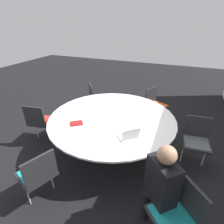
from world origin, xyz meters
The scene contains 12 objects.
ground_plane centered at (0.00, 0.00, 0.00)m, with size 16.00×16.00×0.00m, color black.
conference_table centered at (0.00, 0.00, 0.65)m, with size 2.28×2.28×0.73m.
chair_0 centered at (1.26, 1.26, 0.52)m, with size 0.61×0.61×0.87m.
chair_1 centered at (-0.21, 1.47, 0.52)m, with size 0.46×0.48×0.87m.
chair_2 centered at (-1.37, 0.57, 0.52)m, with size 0.58×0.57×0.87m.
chair_3 centered at (-1.17, -0.92, 0.52)m, with size 0.60×0.60×0.87m.
chair_4 centered at (0.31, -1.45, 0.52)m, with size 0.49×0.50×0.87m.
chair_5 centered at (1.40, -0.49, 0.52)m, with size 0.56×0.55×0.87m.
person_0 centered at (1.14, 1.03, 0.71)m, with size 0.41×0.41×1.22m.
laptop centered at (0.51, 0.47, 0.78)m, with size 0.38×0.38×0.21m.
spiral_notebook centered at (0.45, -0.47, 0.74)m, with size 0.25×0.26×0.02m.
handbag centered at (-1.70, -0.01, 0.14)m, with size 0.36×0.16×0.28m.
Camera 1 is at (2.57, 1.03, 2.31)m, focal length 28.00 mm.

